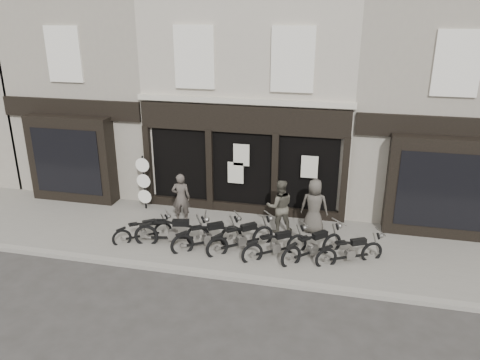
% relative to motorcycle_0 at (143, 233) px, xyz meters
% --- Properties ---
extents(ground_plane, '(90.00, 90.00, 0.00)m').
position_rel_motorcycle_0_xyz_m(ground_plane, '(2.50, -0.12, -0.36)').
color(ground_plane, '#2D2B28').
rests_on(ground_plane, ground).
extents(pavement, '(30.00, 4.20, 0.12)m').
position_rel_motorcycle_0_xyz_m(pavement, '(2.50, 0.78, -0.30)').
color(pavement, slate).
rests_on(pavement, ground_plane).
extents(kerb, '(30.00, 0.25, 0.13)m').
position_rel_motorcycle_0_xyz_m(kerb, '(2.50, -1.37, -0.29)').
color(kerb, gray).
rests_on(kerb, ground_plane).
extents(central_building, '(7.30, 6.22, 8.34)m').
position_rel_motorcycle_0_xyz_m(central_building, '(2.50, 5.83, 3.72)').
color(central_building, '#A49C8D').
rests_on(central_building, ground).
extents(neighbour_left, '(5.60, 6.73, 8.34)m').
position_rel_motorcycle_0_xyz_m(neighbour_left, '(-3.85, 5.77, 3.68)').
color(neighbour_left, gray).
rests_on(neighbour_left, ground).
extents(neighbour_right, '(5.60, 6.73, 8.34)m').
position_rel_motorcycle_0_xyz_m(neighbour_right, '(8.85, 5.77, 3.68)').
color(neighbour_right, gray).
rests_on(neighbour_right, ground).
extents(motorcycle_0, '(1.60, 1.31, 0.90)m').
position_rel_motorcycle_0_xyz_m(motorcycle_0, '(0.00, 0.00, 0.00)').
color(motorcycle_0, black).
rests_on(motorcycle_0, ground).
extents(motorcycle_1, '(2.29, 0.83, 1.11)m').
position_rel_motorcycle_0_xyz_m(motorcycle_1, '(1.00, -0.03, 0.08)').
color(motorcycle_1, black).
rests_on(motorcycle_1, ground).
extents(motorcycle_2, '(1.96, 1.51, 1.07)m').
position_rel_motorcycle_0_xyz_m(motorcycle_2, '(2.10, -0.03, 0.07)').
color(motorcycle_2, black).
rests_on(motorcycle_2, ground).
extents(motorcycle_3, '(1.85, 1.67, 1.08)m').
position_rel_motorcycle_0_xyz_m(motorcycle_3, '(3.10, 0.11, 0.07)').
color(motorcycle_3, black).
rests_on(motorcycle_3, ground).
extents(motorcycle_4, '(1.82, 1.46, 1.01)m').
position_rel_motorcycle_0_xyz_m(motorcycle_4, '(4.16, -0.06, 0.05)').
color(motorcycle_4, black).
rests_on(motorcycle_4, ground).
extents(motorcycle_5, '(1.74, 1.70, 1.05)m').
position_rel_motorcycle_0_xyz_m(motorcycle_5, '(5.21, 0.09, 0.06)').
color(motorcycle_5, black).
rests_on(motorcycle_5, ground).
extents(motorcycle_6, '(1.90, 1.20, 0.99)m').
position_rel_motorcycle_0_xyz_m(motorcycle_6, '(6.27, 0.07, 0.04)').
color(motorcycle_6, black).
rests_on(motorcycle_6, ground).
extents(man_left, '(0.68, 0.52, 1.69)m').
position_rel_motorcycle_0_xyz_m(man_left, '(0.69, 1.57, 0.61)').
color(man_left, '#443D38').
rests_on(man_left, pavement).
extents(man_centre, '(1.02, 0.89, 1.77)m').
position_rel_motorcycle_0_xyz_m(man_centre, '(4.02, 1.51, 0.65)').
color(man_centre, '#49463B').
rests_on(man_centre, pavement).
extents(man_right, '(0.90, 0.61, 1.79)m').
position_rel_motorcycle_0_xyz_m(man_right, '(5.09, 1.75, 0.66)').
color(man_right, '#433E37').
rests_on(man_right, pavement).
extents(advert_sign_post, '(0.51, 0.33, 2.09)m').
position_rel_motorcycle_0_xyz_m(advert_sign_post, '(-0.93, 2.26, 0.66)').
color(advert_sign_post, black).
rests_on(advert_sign_post, ground).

